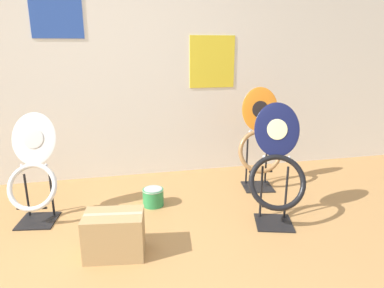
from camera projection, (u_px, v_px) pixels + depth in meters
wall_back at (99, 50)px, 3.32m from camera, size 8.00×0.07×2.60m
toilet_seat_display_navy_moon at (277, 172)px, 2.59m from camera, size 0.48×0.45×0.93m
toilet_seat_display_white_plain at (33, 175)px, 2.64m from camera, size 0.41×0.39×0.85m
toilet_seat_display_orange_sun at (260, 141)px, 3.25m from camera, size 0.44×0.32×0.97m
paint_can at (153, 196)px, 2.97m from camera, size 0.18×0.18×0.16m
storage_box at (114, 234)px, 2.25m from camera, size 0.41×0.30×0.30m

